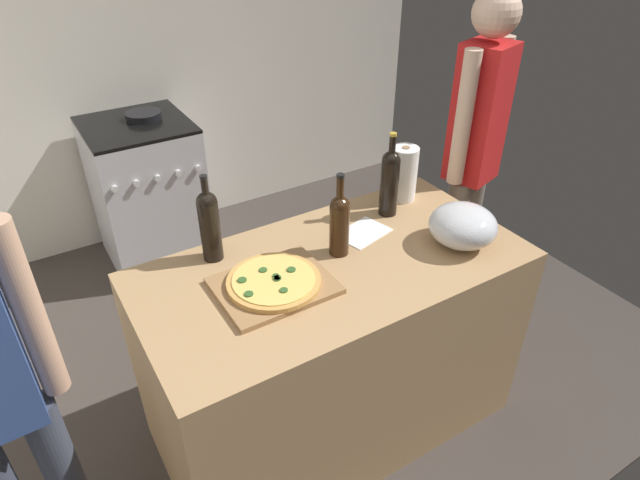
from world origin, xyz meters
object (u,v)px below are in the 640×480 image
object	(u,v)px
wine_bottle_amber	(339,222)
wine_bottle_dark	(209,223)
person_in_red	(474,150)
paper_towel_roll	(404,174)
pizza	(274,281)
stove	(148,193)
wine_bottle_clear	(390,180)
mixing_bowl	(463,226)

from	to	relation	value
wine_bottle_amber	wine_bottle_dark	size ratio (longest dim) A/B	0.96
wine_bottle_dark	person_in_red	distance (m)	1.36
paper_towel_roll	person_in_red	distance (m)	0.45
pizza	stove	distance (m)	1.79
wine_bottle_clear	wine_bottle_dark	xyz separation A→B (m)	(-0.77, 0.08, -0.00)
wine_bottle_amber	stove	xyz separation A→B (m)	(-0.31, 1.67, -0.56)
mixing_bowl	wine_bottle_dark	size ratio (longest dim) A/B	0.76
mixing_bowl	stove	xyz separation A→B (m)	(-0.76, 1.87, -0.50)
pizza	wine_bottle_dark	distance (m)	0.33
wine_bottle_clear	wine_bottle_amber	bearing A→B (deg)	-157.61
pizza	wine_bottle_amber	world-z (taller)	wine_bottle_amber
person_in_red	stove	bearing A→B (deg)	130.99
wine_bottle_dark	person_in_red	size ratio (longest dim) A/B	0.20
wine_bottle_clear	person_in_red	size ratio (longest dim) A/B	0.21
wine_bottle_amber	stove	world-z (taller)	wine_bottle_amber
mixing_bowl	wine_bottle_clear	xyz separation A→B (m)	(-0.10, 0.34, 0.08)
paper_towel_roll	wine_bottle_amber	world-z (taller)	wine_bottle_amber
stove	person_in_red	xyz separation A→B (m)	(1.24, -1.43, 0.54)
pizza	wine_bottle_clear	bearing A→B (deg)	17.32
pizza	person_in_red	xyz separation A→B (m)	(1.25, 0.30, 0.09)
paper_towel_roll	stove	bearing A→B (deg)	118.53
wine_bottle_amber	wine_bottle_clear	size ratio (longest dim) A/B	0.91
wine_bottle_amber	wine_bottle_clear	bearing A→B (deg)	22.39
stove	paper_towel_roll	bearing A→B (deg)	-61.47
paper_towel_roll	person_in_red	bearing A→B (deg)	3.36
wine_bottle_dark	stove	bearing A→B (deg)	85.55
wine_bottle_dark	stove	world-z (taller)	wine_bottle_dark
mixing_bowl	wine_bottle_clear	world-z (taller)	wine_bottle_clear
paper_towel_roll	wine_bottle_dark	bearing A→B (deg)	179.47
mixing_bowl	wine_bottle_amber	bearing A→B (deg)	155.95
wine_bottle_amber	wine_bottle_dark	world-z (taller)	wine_bottle_dark
stove	person_in_red	size ratio (longest dim) A/B	0.55
pizza	person_in_red	bearing A→B (deg)	13.73
pizza	mixing_bowl	distance (m)	0.77
wine_bottle_clear	wine_bottle_dark	world-z (taller)	wine_bottle_clear
mixing_bowl	wine_bottle_dark	xyz separation A→B (m)	(-0.87, 0.42, 0.07)
wine_bottle_amber	person_in_red	size ratio (longest dim) A/B	0.19
wine_bottle_amber	paper_towel_roll	bearing A→B (deg)	24.04
wine_bottle_clear	person_in_red	xyz separation A→B (m)	(0.59, 0.10, -0.04)
paper_towel_roll	wine_bottle_amber	bearing A→B (deg)	-155.96
stove	wine_bottle_clear	bearing A→B (deg)	-66.81
mixing_bowl	pizza	bearing A→B (deg)	169.97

